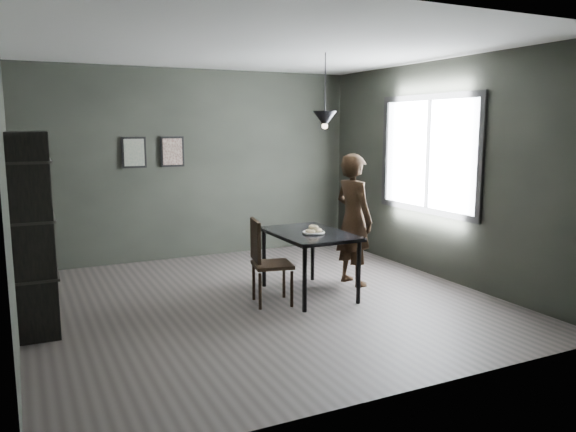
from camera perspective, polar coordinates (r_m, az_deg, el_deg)
name	(u,v)px	position (r m, az deg, el deg)	size (l,w,h in m)	color
ground	(262,301)	(6.46, -2.63, -8.63)	(5.00, 5.00, 0.00)	#332E2C
back_wall	(195,165)	(8.53, -9.39, 5.18)	(5.00, 0.10, 2.80)	black
ceiling	(260,47)	(6.21, -2.83, 16.81)	(5.00, 5.00, 0.02)	silver
window_assembly	(428,154)	(7.64, 14.05, 6.09)	(0.04, 1.96, 1.56)	white
cafe_table	(309,239)	(6.54, 2.16, -2.32)	(0.80, 1.20, 0.75)	black
white_plate	(314,233)	(6.44, 2.63, -1.73)	(0.23, 0.23, 0.01)	white
donut_pile	(314,230)	(6.44, 2.63, -1.38)	(0.21, 0.17, 0.09)	beige
woman	(354,220)	(7.02, 6.67, -0.36)	(0.60, 0.39, 1.64)	black
wood_chair	(265,256)	(6.22, -2.38, -4.12)	(0.49, 0.49, 0.96)	black
shelf_unit	(33,235)	(5.80, -24.50, -1.73)	(0.36, 0.64, 1.92)	black
pendant_lamp	(325,119)	(6.62, 3.76, 9.82)	(0.28, 0.28, 0.86)	black
framed_print_left	(134,152)	(8.27, -15.38, 6.25)	(0.34, 0.04, 0.44)	black
framed_print_right	(172,152)	(8.39, -11.67, 6.42)	(0.34, 0.04, 0.44)	black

